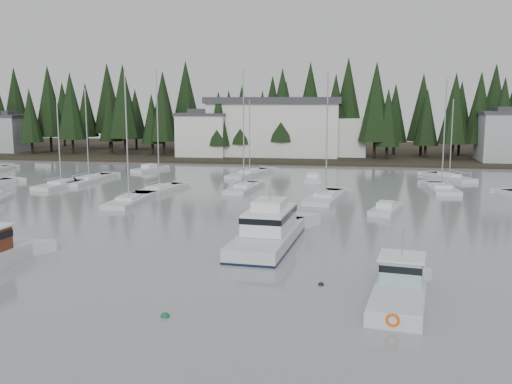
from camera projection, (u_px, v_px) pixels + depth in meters
ground at (151, 325)px, 27.40m from camera, size 260.00×260.00×0.00m
far_shore_land at (307, 152)px, 121.89m from camera, size 240.00×54.00×1.00m
conifer_treeline at (302, 156)px, 111.18m from camera, size 200.00×22.00×20.00m
house_west at (203, 134)px, 106.54m from camera, size 9.54×7.42×8.75m
house_east_a at (510, 135)px, 96.79m from camera, size 10.60×8.48×9.25m
house_far_west at (4, 132)px, 115.32m from camera, size 8.48×7.42×8.25m
harbor_inn at (285, 127)px, 107.18m from camera, size 29.50×11.50×10.90m
cabin_cruiser_center at (268, 234)px, 42.91m from camera, size 4.68×12.27×5.16m
lobster_boat_teal at (399, 292)px, 30.61m from camera, size 3.84×8.05×4.30m
sailboat_0 at (129, 202)px, 60.37m from camera, size 2.65×8.75×14.55m
sailboat_2 at (326, 199)px, 62.62m from camera, size 4.65×10.30×14.46m
sailboat_4 at (244, 189)px, 69.20m from camera, size 3.46×8.90×14.81m
sailboat_5 at (250, 175)px, 83.13m from camera, size 5.44×11.27×11.43m
sailboat_9 at (449, 179)px, 78.93m from camera, size 6.36×9.26×11.47m
sailboat_10 at (441, 190)px, 68.78m from camera, size 3.41×9.01×13.83m
sailboat_11 at (89, 181)px, 76.55m from camera, size 3.12×10.69×12.89m
sailboat_12 at (159, 191)px, 67.90m from camera, size 4.69×9.38×14.85m
sailboat_13 at (61, 186)px, 72.15m from camera, size 3.76×9.05×13.79m
runabout_1 at (386, 211)px, 55.34m from camera, size 3.71×6.32×1.42m
runabout_3 at (149, 170)px, 88.35m from camera, size 4.15×6.75×1.42m
runabout_4 at (313, 180)px, 77.20m from camera, size 2.68×6.29×1.42m
mooring_buoy_green at (165, 317)px, 28.48m from camera, size 0.45×0.45×0.45m
mooring_buoy_dark at (321, 285)px, 33.39m from camera, size 0.35×0.35×0.35m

